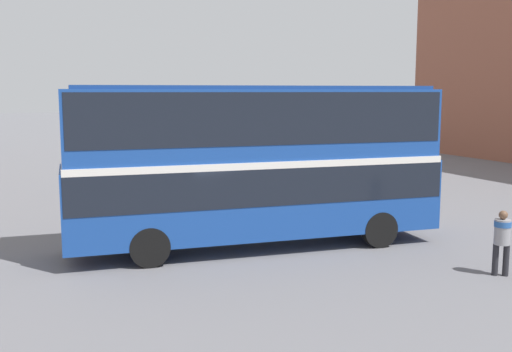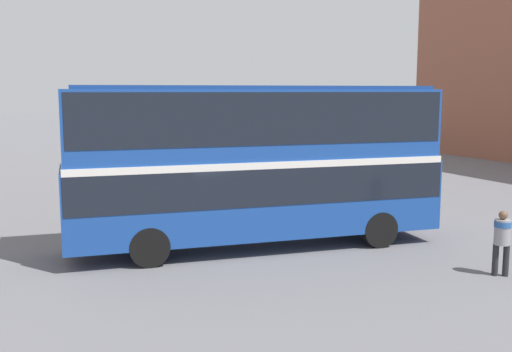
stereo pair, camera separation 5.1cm
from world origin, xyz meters
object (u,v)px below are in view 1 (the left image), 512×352
Objects in this scene: parked_car_kerb_far at (278,163)px; pedestrian_foreground at (502,236)px; parked_car_kerb_near at (131,170)px; double_decker_bus at (256,156)px.

pedestrian_foreground is at bearing -95.40° from parked_car_kerb_far.
parked_car_kerb_far is at bearing -152.18° from pedestrian_foreground.
parked_car_kerb_near is 7.85m from parked_car_kerb_far.
double_decker_bus is at bearing -96.78° from parked_car_kerb_near.
pedestrian_foreground is 0.35× the size of parked_car_kerb_far.
double_decker_bus is 6.69× the size of pedestrian_foreground.
double_decker_bus is at bearing -102.36° from pedestrian_foreground.
pedestrian_foreground is 18.12m from parked_car_kerb_far.
double_decker_bus is 2.35× the size of parked_car_kerb_near.
parked_car_kerb_far is at bearing 67.93° from double_decker_bus.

